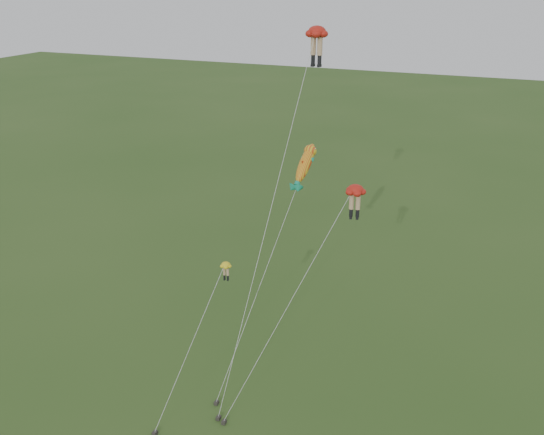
% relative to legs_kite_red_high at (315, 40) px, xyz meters
% --- Properties ---
extents(ground, '(300.00, 300.00, 0.00)m').
position_rel_legs_kite_red_high_xyz_m(ground, '(-2.03, -9.84, -22.65)').
color(ground, '#2C4B1B').
rests_on(ground, ground).
extents(legs_kite_red_high, '(3.23, 12.31, 23.57)m').
position_rel_legs_kite_red_high_xyz_m(legs_kite_red_high, '(0.00, 0.00, 0.00)').
color(legs_kite_red_high, red).
rests_on(legs_kite_red_high, ground).
extents(legs_kite_red_mid, '(6.72, 8.76, 14.41)m').
position_rel_legs_kite_red_high_xyz_m(legs_kite_red_mid, '(3.97, -3.69, -9.02)').
color(legs_kite_red_mid, red).
rests_on(legs_kite_red_mid, ground).
extents(legs_kite_yellow, '(2.46, 7.27, 9.29)m').
position_rel_legs_kite_red_high_xyz_m(legs_kite_yellow, '(-3.52, -7.77, -14.40)').
color(legs_kite_yellow, yellow).
rests_on(legs_kite_yellow, ground).
extents(fish_kite, '(3.89, 9.71, 16.25)m').
position_rel_legs_kite_red_high_xyz_m(fish_kite, '(0.08, -1.83, -7.89)').
color(fish_kite, yellow).
rests_on(fish_kite, ground).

